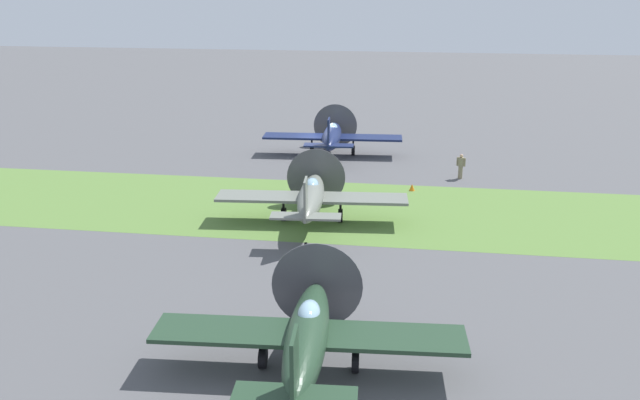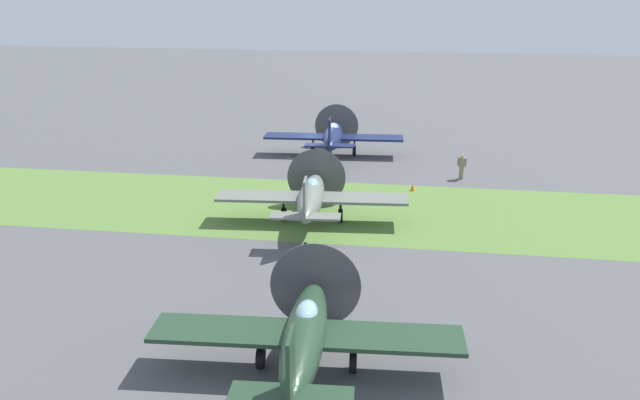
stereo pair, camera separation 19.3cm
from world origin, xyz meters
TOP-DOWN VIEW (x-y plane):
  - ground_plane at (0.00, 0.00)m, footprint 160.00×160.00m
  - grass_verge at (0.00, -12.48)m, footprint 120.00×11.00m
  - airplane_lead at (1.27, -0.07)m, footprint 10.78×8.53m
  - airplane_wingman at (2.04, -15.08)m, footprint 10.76×8.51m
  - airplane_trail at (4.28, -29.91)m, footprint 10.83×8.56m
  - ground_crew_chief at (10.76, -4.88)m, footprint 0.59×0.38m
  - supply_crate at (0.18, -7.21)m, footprint 1.24×1.24m
  - runway_marker_cone at (7.53, -8.11)m, footprint 0.36×0.36m

SIDE VIEW (x-z plane):
  - ground_plane at x=0.00m, z-range 0.00..0.00m
  - grass_verge at x=0.00m, z-range 0.00..0.01m
  - runway_marker_cone at x=7.53m, z-range 0.00..0.44m
  - supply_crate at x=0.18m, z-range 0.00..0.64m
  - ground_crew_chief at x=10.76m, z-range 0.05..1.78m
  - airplane_wingman at x=2.04m, z-range -0.31..3.51m
  - airplane_lead at x=1.27m, z-range -0.31..3.53m
  - airplane_trail at x=4.28m, z-range -0.31..3.54m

